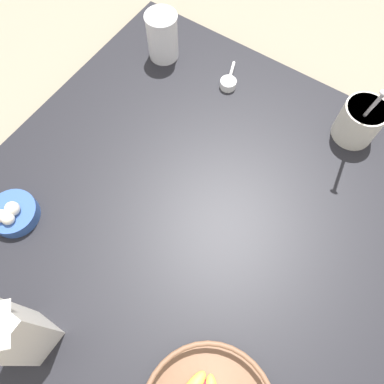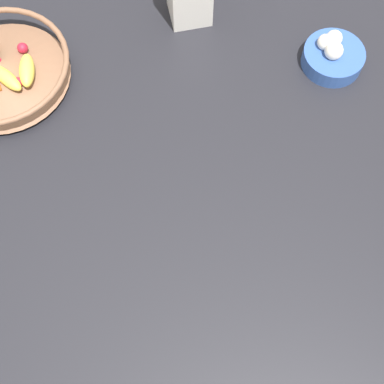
% 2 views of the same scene
% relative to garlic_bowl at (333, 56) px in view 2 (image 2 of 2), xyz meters
% --- Properties ---
extents(ground_plane, '(6.00, 6.00, 0.00)m').
position_rel_garlic_bowl_xyz_m(ground_plane, '(-0.38, -0.20, -0.05)').
color(ground_plane, gray).
extents(countertop, '(1.10, 1.10, 0.03)m').
position_rel_garlic_bowl_xyz_m(countertop, '(-0.38, -0.20, -0.04)').
color(countertop, black).
rests_on(countertop, ground_plane).
extents(garlic_bowl, '(0.11, 0.11, 0.06)m').
position_rel_garlic_bowl_xyz_m(garlic_bowl, '(0.00, 0.00, 0.00)').
color(garlic_bowl, '#3356A3').
rests_on(garlic_bowl, countertop).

